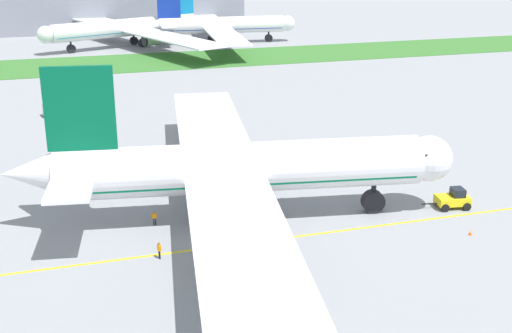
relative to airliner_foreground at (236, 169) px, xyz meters
name	(u,v)px	position (x,y,z in m)	size (l,w,h in m)	color
ground_plane	(216,237)	(-3.15, -3.65, -5.80)	(600.00, 600.00, 0.00)	gray
apron_taxi_line	(221,246)	(-3.15, -5.87, -5.80)	(280.00, 0.36, 0.01)	yellow
grass_median_strip	(117,64)	(-3.15, 95.94, -5.75)	(320.00, 24.00, 0.10)	#38722D
airliner_foreground	(236,169)	(0.00, 0.00, 0.00)	(47.31, 74.48, 17.10)	white
pushback_tug	(453,199)	(24.20, -3.67, -4.77)	(5.52, 2.99, 2.27)	yellow
ground_crew_wingwalker_port	(159,249)	(-9.37, -6.75, -4.75)	(0.34, 0.60, 1.73)	black
ground_crew_marshaller_front	(154,217)	(-8.63, 1.16, -4.86)	(0.54, 0.27, 1.56)	black
traffic_cone_near_nose	(470,232)	(21.93, -10.59, -5.52)	(0.36, 0.36, 0.58)	#F2590C
service_truck_baggage_loader	(59,106)	(-17.12, 50.67, -4.14)	(5.38, 2.85, 3.12)	white
parked_airliner_far_left	(129,28)	(2.81, 120.18, -0.75)	(47.28, 77.55, 14.87)	white
parked_airliner_far_centre	(220,26)	(27.51, 118.75, -0.92)	(42.32, 66.97, 14.40)	white
terminal_building	(48,2)	(-17.34, 157.27, 3.20)	(119.80, 20.00, 18.00)	gray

